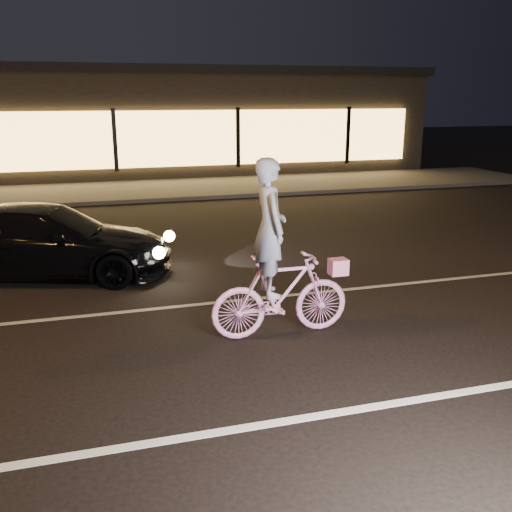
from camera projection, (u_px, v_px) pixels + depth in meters
name	position (u px, v px, depth m)	size (l,w,h in m)	color
ground	(186.00, 365.00, 6.89)	(90.00, 90.00, 0.00)	black
lane_stripe_near	(212.00, 433.00, 5.50)	(60.00, 0.12, 0.01)	silver
lane_stripe_far	(164.00, 308.00, 8.73)	(60.00, 0.10, 0.01)	gray
sidewalk	(121.00, 191.00, 18.88)	(30.00, 4.00, 0.12)	#383533
storefront	(109.00, 119.00, 23.82)	(25.40, 8.42, 4.20)	black
cyclist	(278.00, 275.00, 7.53)	(1.91, 0.66, 2.41)	#E02E96
sedan	(47.00, 241.00, 10.15)	(4.72, 2.95, 1.28)	black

